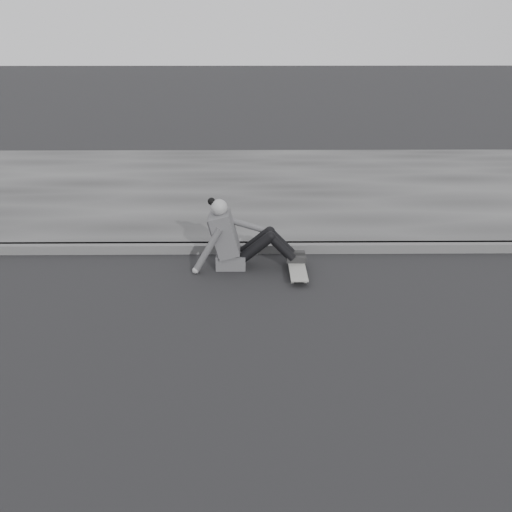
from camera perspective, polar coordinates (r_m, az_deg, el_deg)
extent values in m
cube|color=#505050|center=(8.09, 22.07, 0.85)|extent=(24.00, 0.16, 0.12)
cube|color=#3B3B3B|center=(10.80, 16.30, 6.67)|extent=(24.00, 6.00, 0.12)
cylinder|color=gray|center=(6.60, 3.66, -2.52)|extent=(0.03, 0.05, 0.05)
cylinder|color=gray|center=(6.61, 4.96, -2.51)|extent=(0.03, 0.05, 0.05)
cylinder|color=gray|center=(7.07, 3.37, -0.77)|extent=(0.03, 0.05, 0.05)
cylinder|color=gray|center=(7.08, 4.58, -0.76)|extent=(0.03, 0.05, 0.05)
cube|color=#28282A|center=(6.59, 4.32, -2.29)|extent=(0.16, 0.04, 0.03)
cube|color=#28282A|center=(7.07, 3.98, -0.56)|extent=(0.16, 0.04, 0.03)
cube|color=gray|center=(6.82, 4.15, -1.20)|extent=(0.20, 0.78, 0.02)
cube|color=#49494C|center=(7.03, -2.52, -0.35)|extent=(0.36, 0.34, 0.18)
cube|color=#49494C|center=(6.91, -3.15, 2.26)|extent=(0.37, 0.40, 0.57)
cube|color=#49494C|center=(6.87, -4.25, 3.19)|extent=(0.14, 0.30, 0.20)
cylinder|color=gray|center=(6.83, -3.61, 4.15)|extent=(0.09, 0.09, 0.08)
sphere|color=gray|center=(6.81, -3.71, 4.87)|extent=(0.20, 0.20, 0.20)
sphere|color=black|center=(6.81, -4.48, 5.47)|extent=(0.09, 0.09, 0.09)
cylinder|color=black|center=(6.87, 0.06, 0.88)|extent=(0.43, 0.13, 0.39)
cylinder|color=black|center=(7.03, 0.04, 1.41)|extent=(0.43, 0.13, 0.39)
cylinder|color=black|center=(6.88, 2.56, 0.85)|extent=(0.35, 0.11, 0.36)
cylinder|color=black|center=(7.05, 2.48, 1.38)|extent=(0.35, 0.11, 0.36)
sphere|color=black|center=(6.82, 1.44, 1.94)|extent=(0.13, 0.13, 0.13)
sphere|color=black|center=(6.99, 1.39, 2.45)|extent=(0.13, 0.13, 0.13)
cube|color=black|center=(6.95, 4.06, -0.36)|extent=(0.24, 0.08, 0.07)
cube|color=black|center=(7.11, 3.95, 0.20)|extent=(0.24, 0.08, 0.07)
cylinder|color=#49494C|center=(6.77, -4.89, 0.53)|extent=(0.38, 0.08, 0.58)
sphere|color=gray|center=(6.87, -6.07, -1.45)|extent=(0.08, 0.08, 0.08)
cylinder|color=#49494C|center=(7.03, -1.15, 3.17)|extent=(0.48, 0.08, 0.21)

